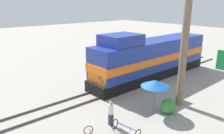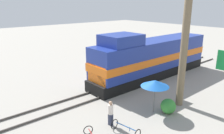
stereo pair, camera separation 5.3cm
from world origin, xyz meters
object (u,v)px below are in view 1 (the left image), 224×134
Objects in this scene: locomotive at (150,58)px; utility_pole at (185,41)px; person_bystander at (111,112)px; bicycle at (126,129)px; vendor_umbrella at (155,83)px.

locomotive is 7.05m from utility_pole.
person_bystander reaches higher than bicycle.
locomotive is 7.68m from vendor_umbrella.
vendor_umbrella is 3.94m from bicycle.
person_bystander is (4.42, -9.15, -1.21)m from locomotive.
utility_pole reaches higher than bicycle.
utility_pole reaches higher than person_bystander.
person_bystander is 1.45m from bicycle.
utility_pole is (5.60, -3.20, 2.86)m from locomotive.
locomotive reaches higher than vendor_umbrella.
vendor_umbrella is at bearing 1.56° from bicycle.
utility_pole is at bearing -29.74° from locomotive.
bicycle is at bearing -88.49° from utility_pole.
bicycle is (0.62, -3.40, -1.89)m from vendor_umbrella.
bicycle is (1.33, 0.04, -0.57)m from person_bystander.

